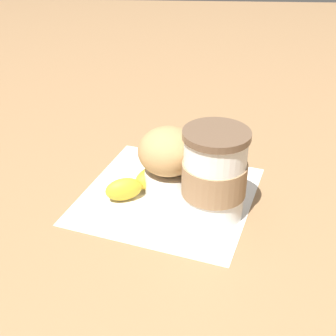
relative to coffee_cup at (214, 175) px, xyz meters
The scene contains 6 objects.
ground_plane 0.11m from the coffee_cup, 32.39° to the right, with size 3.00×3.00×0.00m, color #936D47.
paper_napkin 0.11m from the coffee_cup, 32.39° to the right, with size 0.26×0.26×0.00m, color white.
coffee_cup is the anchor object (origin of this frame).
muffin 0.09m from the coffee_cup, 40.13° to the right, with size 0.09×0.09×0.11m.
banana 0.13m from the coffee_cup, 35.62° to the right, with size 0.13×0.15×0.04m.
wooden_stirrer 0.20m from the coffee_cup, 100.48° to the right, with size 0.11×0.01×0.00m, color tan.
Camera 1 is at (-0.03, 0.61, 0.42)m, focal length 50.00 mm.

